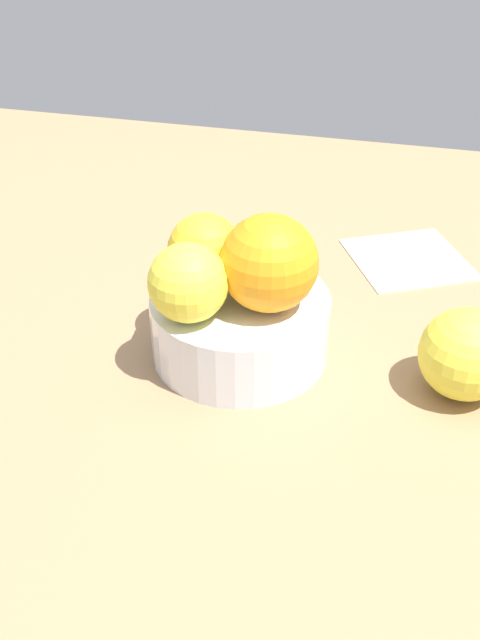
{
  "coord_description": "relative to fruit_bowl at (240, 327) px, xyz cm",
  "views": [
    {
      "loc": [
        52.1,
        13.23,
        40.49
      ],
      "look_at": [
        0.0,
        0.0,
        3.55
      ],
      "focal_mm": 41.72,
      "sensor_mm": 36.0,
      "label": 1
    }
  ],
  "objects": [
    {
      "name": "ground_plane",
      "position": [
        0.0,
        0.0,
        -3.83
      ],
      "size": [
        110.0,
        110.0,
        2.0
      ],
      "primitive_type": "cube",
      "color": "#997551"
    },
    {
      "name": "orange_loose_0",
      "position": [
        0.69,
        19.22,
        1.05
      ],
      "size": [
        7.76,
        7.76,
        7.76
      ],
      "primitive_type": "sphere",
      "color": "yellow",
      "rests_on": "ground_plane"
    },
    {
      "name": "orange_in_bowl_0",
      "position": [
        -1.55,
        -3.5,
        6.37
      ],
      "size": [
        6.56,
        6.56,
        6.56
      ],
      "primitive_type": "sphere",
      "color": "yellow",
      "rests_on": "fruit_bowl"
    },
    {
      "name": "orange_in_bowl_2",
      "position": [
        3.89,
        -3.31,
        6.38
      ],
      "size": [
        6.6,
        6.6,
        6.6
      ],
      "primitive_type": "sphere",
      "color": "yellow",
      "rests_on": "fruit_bowl"
    },
    {
      "name": "orange_in_bowl_1",
      "position": [
        0.6,
        2.61,
        7.19
      ],
      "size": [
        8.2,
        8.2,
        8.2
      ],
      "primitive_type": "sphere",
      "color": "orange",
      "rests_on": "fruit_bowl"
    },
    {
      "name": "fruit_bowl",
      "position": [
        0.0,
        0.0,
        0.0
      ],
      "size": [
        15.7,
        15.7,
        5.92
      ],
      "color": "silver",
      "rests_on": "ground_plane"
    },
    {
      "name": "folded_napkin",
      "position": [
        -20.76,
        13.69,
        -2.68
      ],
      "size": [
        15.95,
        15.95,
        0.3
      ],
      "primitive_type": "cube",
      "rotation": [
        0.0,
        0.0,
        0.48
      ],
      "color": "beige",
      "rests_on": "ground_plane"
    }
  ]
}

